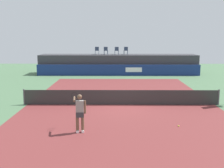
% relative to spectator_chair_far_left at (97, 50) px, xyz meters
% --- Properties ---
extents(ground_plane, '(48.00, 48.00, 0.00)m').
position_rel_spectator_chair_far_left_xyz_m(ground_plane, '(2.46, -12.48, -2.69)').
color(ground_plane, '#4C704C').
extents(court_inner, '(12.00, 22.00, 0.00)m').
position_rel_spectator_chair_far_left_xyz_m(court_inner, '(2.46, -15.48, -2.69)').
color(court_inner, maroon).
rests_on(court_inner, ground).
extents(sponsor_wall, '(18.00, 0.22, 1.20)m').
position_rel_spectator_chair_far_left_xyz_m(sponsor_wall, '(2.47, -1.98, -2.09)').
color(sponsor_wall, navy).
rests_on(sponsor_wall, ground).
extents(spectator_platform, '(18.00, 2.80, 2.20)m').
position_rel_spectator_chair_far_left_xyz_m(spectator_platform, '(2.46, -0.18, -1.59)').
color(spectator_platform, '#38383D').
rests_on(spectator_platform, ground).
extents(spectator_chair_far_left, '(0.46, 0.46, 0.89)m').
position_rel_spectator_chair_far_left_xyz_m(spectator_chair_far_left, '(0.00, 0.00, 0.00)').
color(spectator_chair_far_left, '#2D3D56').
rests_on(spectator_chair_far_left, spectator_platform).
extents(spectator_chair_left, '(0.47, 0.47, 0.89)m').
position_rel_spectator_chair_far_left_xyz_m(spectator_chair_left, '(1.03, -0.10, 0.00)').
color(spectator_chair_left, '#2D3D56').
rests_on(spectator_chair_left, spectator_platform).
extents(spectator_chair_center, '(0.45, 0.45, 0.89)m').
position_rel_spectator_chair_far_left_xyz_m(spectator_chair_center, '(2.28, -0.25, 0.00)').
color(spectator_chair_center, '#2D3D56').
rests_on(spectator_chair_center, spectator_platform).
extents(spectator_chair_right, '(0.46, 0.46, 0.89)m').
position_rel_spectator_chair_far_left_xyz_m(spectator_chair_right, '(3.35, -0.02, 0.00)').
color(spectator_chair_right, '#2D3D56').
rests_on(spectator_chair_right, spectator_platform).
extents(tennis_net, '(12.40, 0.02, 0.95)m').
position_rel_spectator_chair_far_left_xyz_m(tennis_net, '(2.46, -15.48, -2.22)').
color(tennis_net, '#2D2D2D').
rests_on(tennis_net, ground).
extents(net_post_near, '(0.10, 0.10, 1.00)m').
position_rel_spectator_chair_far_left_xyz_m(net_post_near, '(-3.74, -15.48, -2.19)').
color(net_post_near, '#4C4C51').
rests_on(net_post_near, ground).
extents(net_post_far, '(0.10, 0.10, 1.00)m').
position_rel_spectator_chair_far_left_xyz_m(net_post_far, '(8.66, -15.48, -2.19)').
color(net_post_far, '#4C4C51').
rests_on(net_post_far, ground).
extents(tennis_player, '(0.79, 1.12, 1.77)m').
position_rel_spectator_chair_far_left_xyz_m(tennis_player, '(0.47, -20.77, -1.73)').
color(tennis_player, white).
rests_on(tennis_player, court_inner).
extents(tennis_ball, '(0.07, 0.07, 0.07)m').
position_rel_spectator_chair_far_left_xyz_m(tennis_ball, '(5.15, -19.94, -2.66)').
color(tennis_ball, '#D8EA33').
rests_on(tennis_ball, court_inner).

